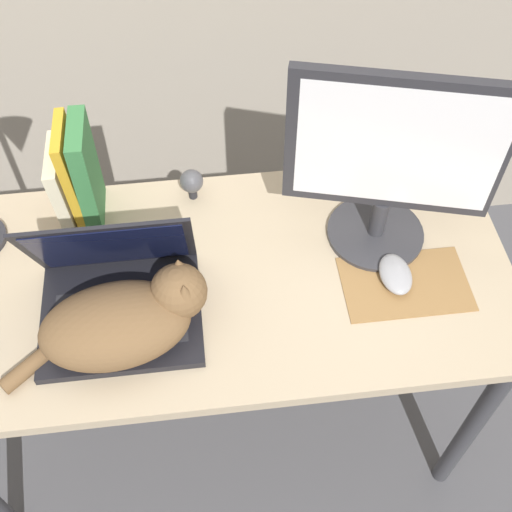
{
  "coord_description": "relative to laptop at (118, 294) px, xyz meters",
  "views": [
    {
      "loc": [
        0.0,
        -0.5,
        1.84
      ],
      "look_at": [
        0.09,
        0.27,
        0.83
      ],
      "focal_mm": 45.0,
      "sensor_mm": 36.0,
      "label": 1
    }
  ],
  "objects": [
    {
      "name": "external_monitor",
      "position": [
        0.56,
        0.13,
        0.18
      ],
      "size": [
        0.41,
        0.21,
        0.43
      ],
      "color": "#333338",
      "rests_on": "desk"
    },
    {
      "name": "desk",
      "position": [
        0.19,
        0.05,
        -0.14
      ],
      "size": [
        1.29,
        0.59,
        0.73
      ],
      "color": "tan",
      "rests_on": "ground_plane"
    },
    {
      "name": "computer_mouse",
      "position": [
        0.57,
        0.01,
        -0.03
      ],
      "size": [
        0.07,
        0.11,
        0.03
      ],
      "color": "#99999E",
      "rests_on": "mousepad"
    },
    {
      "name": "webcam",
      "position": [
        0.16,
        0.29,
        0.0
      ],
      "size": [
        0.05,
        0.05,
        0.08
      ],
      "color": "#232328",
      "rests_on": "desk"
    },
    {
      "name": "cat",
      "position": [
        0.02,
        -0.07,
        0.02
      ],
      "size": [
        0.4,
        0.22,
        0.15
      ],
      "color": "brown",
      "rests_on": "desk"
    },
    {
      "name": "laptop",
      "position": [
        0.0,
        0.0,
        0.0
      ],
      "size": [
        0.32,
        0.27,
        0.26
      ],
      "color": "black",
      "rests_on": "desk"
    },
    {
      "name": "mousepad",
      "position": [
        0.59,
        -0.01,
        -0.05
      ],
      "size": [
        0.27,
        0.17,
        0.0
      ],
      "color": "olive",
      "rests_on": "desk"
    },
    {
      "name": "book_row",
      "position": [
        -0.08,
        0.27,
        0.07
      ],
      "size": [
        0.09,
        0.15,
        0.25
      ],
      "color": "beige",
      "rests_on": "desk"
    }
  ]
}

